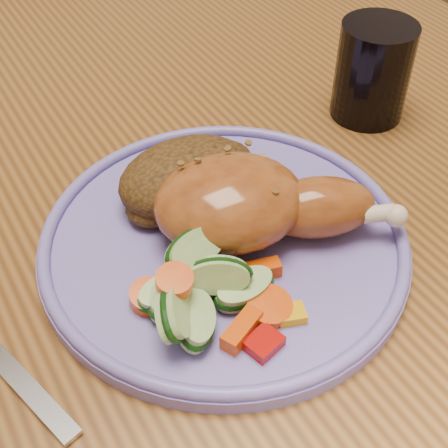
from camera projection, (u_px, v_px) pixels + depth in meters
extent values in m
cube|color=brown|center=(165.00, 164.00, 0.60)|extent=(0.90, 1.40, 0.04)
cube|color=brown|center=(202.00, 84.00, 1.40)|extent=(0.06, 0.06, 0.71)
cube|color=#4C2D16|center=(40.00, 129.00, 1.15)|extent=(0.42, 0.42, 0.04)
cylinder|color=#4C2D16|center=(3.00, 312.00, 1.13)|extent=(0.04, 0.04, 0.41)
cylinder|color=#4C2D16|center=(179.00, 239.00, 1.26)|extent=(0.04, 0.04, 0.41)
cylinder|color=#4C2D16|center=(108.00, 146.00, 1.48)|extent=(0.04, 0.04, 0.41)
cylinder|color=#6D60B8|center=(224.00, 243.00, 0.49)|extent=(0.29, 0.29, 0.01)
torus|color=#6D60B8|center=(224.00, 233.00, 0.48)|extent=(0.28, 0.28, 0.01)
ellipsoid|color=#964E1F|center=(230.00, 202.00, 0.47)|extent=(0.14, 0.12, 0.06)
ellipsoid|color=#964E1F|center=(318.00, 207.00, 0.47)|extent=(0.10, 0.08, 0.05)
sphere|color=beige|center=(396.00, 216.00, 0.47)|extent=(0.02, 0.02, 0.02)
ellipsoid|color=#4D3113|center=(186.00, 176.00, 0.50)|extent=(0.11, 0.08, 0.05)
ellipsoid|color=#4D3113|center=(221.00, 163.00, 0.53)|extent=(0.06, 0.05, 0.03)
ellipsoid|color=#4D3113|center=(155.00, 206.00, 0.49)|extent=(0.05, 0.04, 0.02)
cube|color=#A50A05|center=(264.00, 343.00, 0.41)|extent=(0.03, 0.02, 0.01)
cube|color=#E5A507|center=(291.00, 314.00, 0.43)|extent=(0.02, 0.02, 0.01)
cylinder|color=#EF5007|center=(174.00, 281.00, 0.41)|extent=(0.03, 0.03, 0.01)
cylinder|color=#EF5007|center=(149.00, 297.00, 0.43)|extent=(0.03, 0.03, 0.02)
cube|color=#EF5007|center=(260.00, 270.00, 0.45)|extent=(0.03, 0.02, 0.01)
cylinder|color=#EF5007|center=(269.00, 307.00, 0.43)|extent=(0.03, 0.03, 0.02)
cube|color=#EF5007|center=(242.00, 330.00, 0.41)|extent=(0.04, 0.03, 0.01)
cylinder|color=#B3D58A|center=(168.00, 292.00, 0.43)|extent=(0.05, 0.05, 0.02)
cylinder|color=#B3D58A|center=(174.00, 312.00, 0.40)|extent=(0.05, 0.06, 0.05)
cylinder|color=#B3D58A|center=(217.00, 275.00, 0.43)|extent=(0.05, 0.05, 0.05)
cylinder|color=#B3D58A|center=(244.00, 289.00, 0.43)|extent=(0.05, 0.05, 0.02)
cylinder|color=#B3D58A|center=(196.00, 320.00, 0.41)|extent=(0.06, 0.06, 0.02)
cylinder|color=#B3D58A|center=(195.00, 248.00, 0.43)|extent=(0.05, 0.05, 0.04)
cylinder|color=#B3D58A|center=(170.00, 294.00, 0.43)|extent=(0.06, 0.06, 0.02)
cube|color=silver|center=(17.00, 377.00, 0.40)|extent=(0.05, 0.12, 0.00)
cylinder|color=black|center=(373.00, 71.00, 0.59)|extent=(0.07, 0.07, 0.09)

